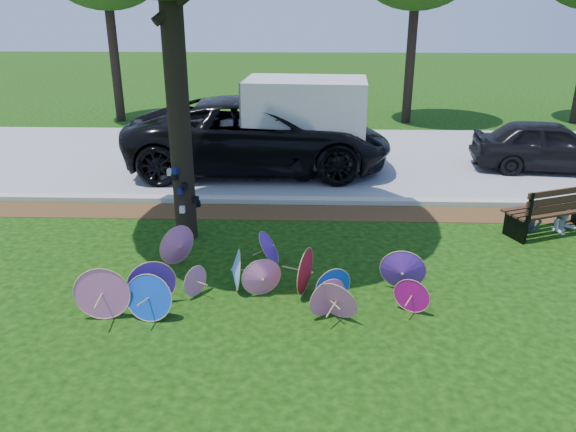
% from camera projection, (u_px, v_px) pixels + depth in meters
% --- Properties ---
extents(ground, '(90.00, 90.00, 0.00)m').
position_uv_depth(ground, '(252.00, 314.00, 8.93)').
color(ground, black).
rests_on(ground, ground).
extents(mulch_strip, '(90.00, 1.00, 0.01)m').
position_uv_depth(mulch_strip, '(270.00, 212.00, 13.12)').
color(mulch_strip, '#472D16').
rests_on(mulch_strip, ground).
extents(curb, '(90.00, 0.30, 0.12)m').
position_uv_depth(curb, '(272.00, 200.00, 13.75)').
color(curb, '#B7B5AD').
rests_on(curb, ground).
extents(street, '(90.00, 8.00, 0.01)m').
position_uv_depth(street, '(280.00, 157.00, 17.63)').
color(street, gray).
rests_on(street, ground).
extents(parasol_pile, '(5.64, 2.65, 0.89)m').
position_uv_depth(parasol_pile, '(248.00, 277.00, 9.28)').
color(parasol_pile, blue).
rests_on(parasol_pile, ground).
extents(black_van, '(7.57, 3.71, 2.07)m').
position_uv_depth(black_van, '(259.00, 135.00, 16.00)').
color(black_van, black).
rests_on(black_van, ground).
extents(dark_pickup, '(4.43, 2.17, 1.46)m').
position_uv_depth(dark_pickup, '(549.00, 146.00, 16.08)').
color(dark_pickup, black).
rests_on(dark_pickup, ground).
extents(cargo_trailer, '(3.43, 2.30, 2.91)m').
position_uv_depth(cargo_trailer, '(306.00, 121.00, 15.78)').
color(cargo_trailer, silver).
rests_on(cargo_trailer, ground).
extents(park_bench, '(2.24, 1.52, 1.09)m').
position_uv_depth(park_bench, '(551.00, 208.00, 11.85)').
color(park_bench, black).
rests_on(park_bench, ground).
extents(person_left, '(0.46, 0.31, 1.24)m').
position_uv_depth(person_left, '(534.00, 204.00, 11.88)').
color(person_left, '#3A3D4F').
rests_on(person_left, ground).
extents(person_right, '(0.65, 0.54, 1.19)m').
position_uv_depth(person_right, '(567.00, 205.00, 11.87)').
color(person_right, silver).
rests_on(person_right, ground).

